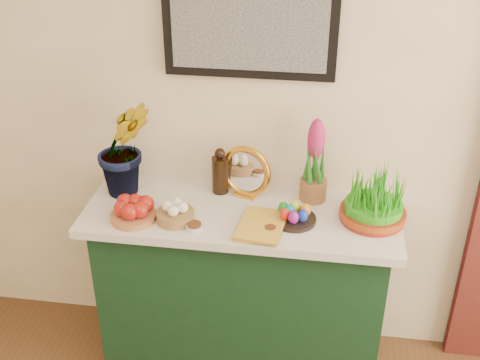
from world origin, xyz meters
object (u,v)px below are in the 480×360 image
object	(u,v)px
mirror	(246,172)
wheatgrass_sabzeh	(374,200)
sideboard	(242,291)
book	(239,222)
hyacinth_green	(123,133)

from	to	relation	value
mirror	wheatgrass_sabzeh	world-z (taller)	mirror
sideboard	book	distance (m)	0.50
sideboard	book	bearing A→B (deg)	-86.32
mirror	book	distance (m)	0.28
wheatgrass_sabzeh	book	bearing A→B (deg)	-167.47
sideboard	book	size ratio (longest dim) A/B	5.09
book	wheatgrass_sabzeh	size ratio (longest dim) A/B	0.89
sideboard	wheatgrass_sabzeh	xyz separation A→B (m)	(0.57, 0.00, 0.57)
hyacinth_green	book	distance (m)	0.66
wheatgrass_sabzeh	mirror	bearing A→B (deg)	167.02
sideboard	wheatgrass_sabzeh	world-z (taller)	wheatgrass_sabzeh
sideboard	mirror	world-z (taller)	mirror
sideboard	hyacinth_green	xyz separation A→B (m)	(-0.55, 0.08, 0.77)
hyacinth_green	wheatgrass_sabzeh	bearing A→B (deg)	-31.18
mirror	wheatgrass_sabzeh	bearing A→B (deg)	-12.98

